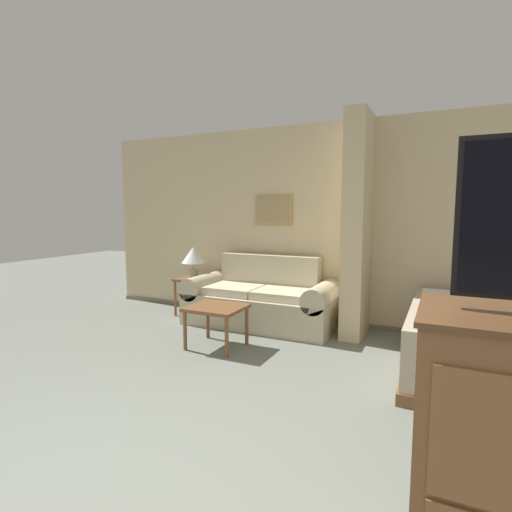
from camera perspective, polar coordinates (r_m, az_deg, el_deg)
The scene contains 8 objects.
wall_back at distance 5.27m, azimuth 11.43°, elevation 4.33°, with size 7.10×0.16×2.60m.
wall_partition_pillar at distance 4.82m, azimuth 14.30°, elevation 4.12°, with size 0.24×0.66×2.60m.
couch at distance 5.23m, azimuth 0.73°, elevation -6.36°, with size 1.96×0.84×0.89m.
coffee_table at distance 4.38m, azimuth -5.68°, elevation -7.93°, with size 0.59×0.53×0.46m.
side_table at distance 5.78m, azimuth -8.88°, elevation -3.98°, with size 0.44×0.44×0.53m.
table_lamp at distance 5.72m, azimuth -8.95°, elevation -0.06°, with size 0.33×0.33×0.44m.
bed at distance 4.24m, azimuth 31.08°, elevation -10.65°, with size 1.48×1.93×0.59m.
backpack at distance 3.85m, azimuth 28.65°, elevation -4.31°, with size 0.31×0.22×0.43m.
Camera 1 is at (1.27, -1.01, 1.48)m, focal length 28.00 mm.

